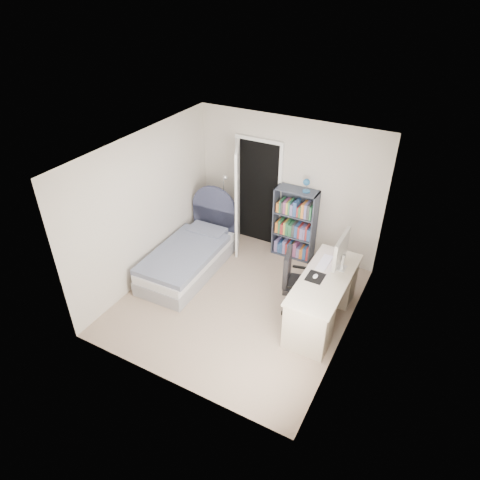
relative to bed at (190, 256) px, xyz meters
The scene contains 8 objects.
room_shell 1.55m from the bed, 17.52° to the right, with size 3.50×3.70×2.60m.
door 1.47m from the bed, 68.89° to the left, with size 0.92×0.76×2.06m.
bed is the anchor object (origin of this frame).
nightstand 1.07m from the bed, 95.23° to the left, with size 0.37×0.37×0.55m.
floor_lamp 1.06m from the bed, 82.60° to the left, with size 0.21×0.21×1.45m.
bookcase 1.94m from the bed, 41.93° to the left, with size 0.74×0.32×1.58m.
desk 2.46m from the bed, ahead, with size 0.66×1.64×1.35m.
office_chair 2.02m from the bed, ahead, with size 0.58×0.60×1.07m.
Camera 1 is at (2.51, -4.58, 4.56)m, focal length 32.00 mm.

